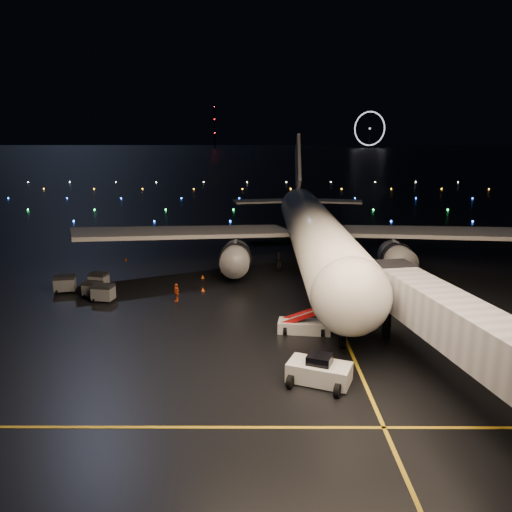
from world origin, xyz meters
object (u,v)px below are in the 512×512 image
object	(u,v)px
crew_c	(176,293)
pushback_tug	(319,369)
baggage_cart_1	(93,289)
baggage_cart_0	(103,293)
baggage_cart_3	(65,284)
airliner	(312,202)
baggage_cart_2	(99,280)
belt_loader	(305,315)

from	to	relation	value
crew_c	pushback_tug	bearing A→B (deg)	6.52
baggage_cart_1	pushback_tug	bearing A→B (deg)	-30.11
baggage_cart_0	baggage_cart_3	size ratio (longest dim) A/B	0.96
airliner	baggage_cart_0	world-z (taller)	airliner
crew_c	baggage_cart_2	distance (m)	10.71
airliner	crew_c	distance (m)	22.25
pushback_tug	baggage_cart_2	bearing A→B (deg)	156.58
pushback_tug	airliner	bearing A→B (deg)	107.02
belt_loader	baggage_cart_0	distance (m)	21.55
belt_loader	airliner	bearing A→B (deg)	90.46
airliner	baggage_cart_1	world-z (taller)	airliner
airliner	belt_loader	world-z (taller)	airliner
belt_loader	crew_c	bearing A→B (deg)	154.00
airliner	baggage_cart_0	distance (m)	27.91
baggage_cart_2	baggage_cart_3	distance (m)	3.59
baggage_cart_0	baggage_cart_2	distance (m)	5.24
belt_loader	baggage_cart_2	distance (m)	25.52
baggage_cart_0	pushback_tug	bearing A→B (deg)	-31.52
belt_loader	baggage_cart_3	distance (m)	27.47
belt_loader	pushback_tug	bearing A→B (deg)	-81.21
baggage_cart_3	crew_c	bearing A→B (deg)	-26.17
baggage_cart_2	baggage_cart_3	world-z (taller)	baggage_cart_3
baggage_cart_1	baggage_cart_3	size ratio (longest dim) A/B	0.87
baggage_cart_1	baggage_cart_2	world-z (taller)	baggage_cart_2
belt_loader	baggage_cart_2	size ratio (longest dim) A/B	3.39
pushback_tug	baggage_cart_2	distance (m)	31.29
pushback_tug	baggage_cart_1	size ratio (longest dim) A/B	2.25
pushback_tug	crew_c	world-z (taller)	pushback_tug
baggage_cart_0	baggage_cart_1	bearing A→B (deg)	145.04
belt_loader	crew_c	xyz separation A→B (m)	(-12.35, 8.22, -0.64)
airliner	baggage_cart_3	world-z (taller)	airliner
crew_c	baggage_cart_1	distance (m)	9.25
baggage_cart_0	baggage_cart_2	bearing A→B (deg)	121.51
baggage_cart_1	baggage_cart_0	bearing A→B (deg)	-33.29
baggage_cart_1	baggage_cart_3	xyz separation A→B (m)	(-3.53, 1.56, 0.12)
baggage_cart_1	baggage_cart_2	xyz separation A→B (m)	(-0.39, 3.31, 0.03)
airliner	pushback_tug	xyz separation A→B (m)	(-2.67, -31.69, -7.46)
airliner	baggage_cart_3	distance (m)	30.94
pushback_tug	baggage_cart_3	bearing A→B (deg)	162.70
pushback_tug	belt_loader	xyz separation A→B (m)	(-0.18, 9.06, 0.59)
airliner	baggage_cart_0	bearing A→B (deg)	-147.58
baggage_cart_3	baggage_cart_2	bearing A→B (deg)	17.24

